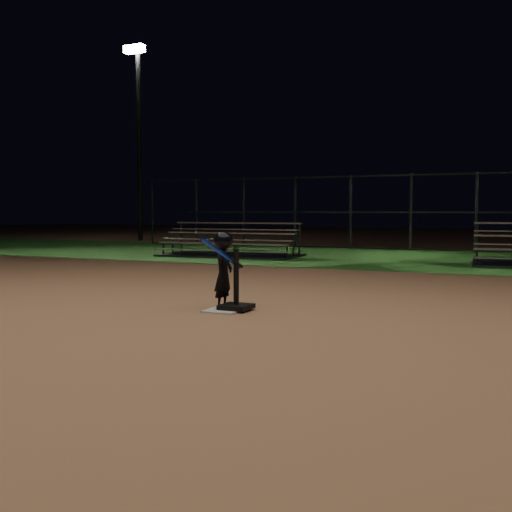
% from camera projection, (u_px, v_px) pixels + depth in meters
% --- Properties ---
extents(ground, '(80.00, 80.00, 0.00)m').
position_uv_depth(ground, '(224.00, 311.00, 7.78)').
color(ground, '#A9734C').
rests_on(ground, ground).
extents(grass_strip, '(60.00, 8.00, 0.01)m').
position_uv_depth(grass_strip, '(390.00, 257.00, 16.84)').
color(grass_strip, '#235A1D').
rests_on(grass_strip, ground).
extents(home_plate, '(0.45, 0.45, 0.02)m').
position_uv_depth(home_plate, '(224.00, 310.00, 7.78)').
color(home_plate, beige).
rests_on(home_plate, ground).
extents(batting_tee, '(0.38, 0.38, 0.78)m').
position_uv_depth(batting_tee, '(236.00, 298.00, 7.82)').
color(batting_tee, black).
rests_on(batting_tee, home_plate).
extents(child_batter, '(0.42, 0.57, 1.03)m').
position_uv_depth(child_batter, '(224.00, 268.00, 7.88)').
color(child_batter, black).
rests_on(child_batter, ground).
extents(bleacher_left, '(4.02, 2.12, 0.96)m').
position_uv_depth(bleacher_left, '(230.00, 249.00, 17.14)').
color(bleacher_left, silver).
rests_on(bleacher_left, ground).
extents(backstop_fence, '(20.08, 0.08, 2.50)m').
position_uv_depth(backstop_fence, '(411.00, 212.00, 19.47)').
color(backstop_fence, '#38383D').
rests_on(backstop_fence, ground).
extents(light_pole_left, '(0.90, 0.53, 8.30)m').
position_uv_depth(light_pole_left, '(138.00, 126.00, 25.95)').
color(light_pole_left, '#2D2D30').
rests_on(light_pole_left, ground).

